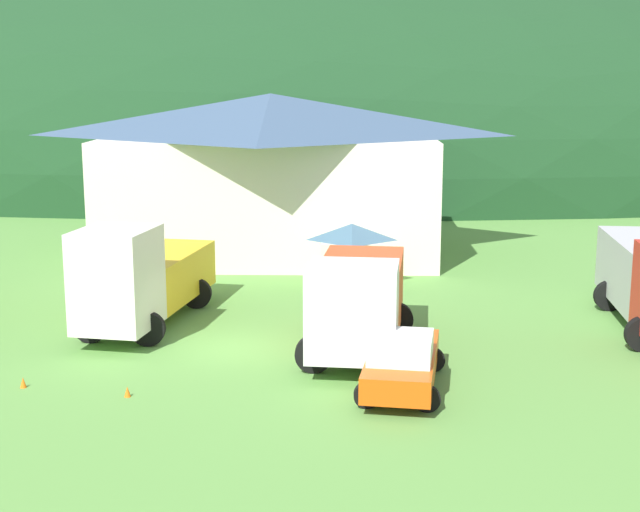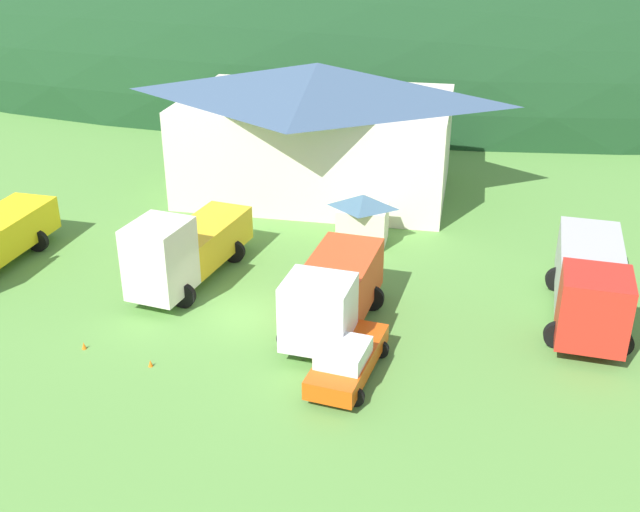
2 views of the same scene
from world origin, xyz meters
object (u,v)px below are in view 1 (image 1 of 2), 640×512
Objects in this scene: heavy_rig_striped at (141,277)px; traffic_cone_mid_row at (128,397)px; depot_building at (271,172)px; service_pickup_orange at (402,361)px; play_shed_cream at (352,254)px; heavy_rig_white at (358,299)px; traffic_cone_near_pickup at (24,388)px.

traffic_cone_mid_row is at bearing 18.46° from heavy_rig_striped.
heavy_rig_striped reaches higher than traffic_cone_mid_row.
depot_building is 29.01× the size of traffic_cone_mid_row.
play_shed_cream is at bearing -165.92° from service_pickup_orange.
depot_building reaches higher than traffic_cone_mid_row.
heavy_rig_white reaches higher than play_shed_cream.
traffic_cone_near_pickup is 3.11m from traffic_cone_mid_row.
heavy_rig_striped is (-7.20, -6.22, 0.44)m from play_shed_cream.
heavy_rig_white reaches higher than traffic_cone_near_pickup.
traffic_cone_mid_row is at bearing -76.18° from service_pickup_orange.
service_pickup_orange is 10.46m from traffic_cone_near_pickup.
service_pickup_orange is (8.44, -6.00, -0.96)m from heavy_rig_striped.
depot_building is 20.55m from traffic_cone_near_pickup.
heavy_rig_striped is 14.64× the size of traffic_cone_mid_row.
depot_building is 1.98× the size of heavy_rig_striped.
traffic_cone_mid_row is at bearing -12.03° from traffic_cone_near_pickup.
traffic_cone_near_pickup is at bearing 167.97° from traffic_cone_mid_row.
service_pickup_orange is (1.14, -3.31, -0.89)m from heavy_rig_white.
service_pickup_orange is at bearing 24.53° from heavy_rig_white.
heavy_rig_striped is 1.18× the size of heavy_rig_white.
traffic_cone_near_pickup is (-5.42, -19.44, -3.92)m from depot_building.
service_pickup_orange is at bearing 0.35° from traffic_cone_near_pickup.
traffic_cone_mid_row is at bearing -51.71° from heavy_rig_white.
heavy_rig_white is at bearing -152.70° from service_pickup_orange.
service_pickup_orange is at bearing 5.51° from traffic_cone_mid_row.
heavy_rig_white is 1.40× the size of service_pickup_orange.
play_shed_cream is 0.32× the size of heavy_rig_striped.
depot_building is at bearing -160.90° from heavy_rig_white.
depot_building is 2.34× the size of heavy_rig_white.
heavy_rig_striped is at bearing 98.90° from traffic_cone_mid_row.
traffic_cone_mid_row is (1.05, -6.71, -1.78)m from heavy_rig_striped.
traffic_cone_near_pickup is (-1.99, -6.06, -1.78)m from heavy_rig_striped.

